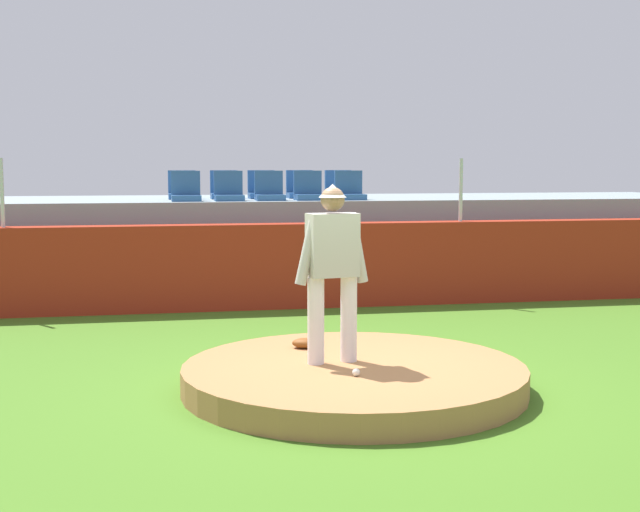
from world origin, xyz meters
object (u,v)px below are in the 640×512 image
at_px(stadium_chair_1, 229,191).
at_px(stadium_chair_8, 300,189).
at_px(stadium_chair_6, 224,190).
at_px(stadium_chair_3, 309,191).
at_px(fielding_glove, 306,343).
at_px(stadium_chair_4, 350,191).
at_px(stadium_chair_9, 339,189).
at_px(stadium_chair_2, 269,191).
at_px(stadium_chair_5, 182,190).
at_px(stadium_chair_0, 186,192).
at_px(stadium_chair_7, 262,190).
at_px(baseball, 356,372).
at_px(pitcher, 332,260).

distance_m(stadium_chair_1, stadium_chair_8, 1.65).
bearing_deg(stadium_chair_1, stadium_chair_6, -89.68).
relative_size(stadium_chair_3, stadium_chair_8, 1.00).
bearing_deg(fielding_glove, stadium_chair_1, -72.21).
bearing_deg(stadium_chair_6, stadium_chair_4, 157.56).
height_order(stadium_chair_4, stadium_chair_9, same).
bearing_deg(stadium_chair_8, stadium_chair_2, 52.87).
bearing_deg(stadium_chair_8, stadium_chair_5, 1.24).
height_order(stadium_chair_0, stadium_chair_5, same).
relative_size(stadium_chair_0, stadium_chair_1, 1.00).
relative_size(stadium_chair_3, stadium_chair_5, 1.00).
height_order(stadium_chair_7, stadium_chair_9, same).
relative_size(stadium_chair_3, stadium_chair_7, 1.00).
relative_size(baseball, stadium_chair_0, 0.15).
height_order(fielding_glove, stadium_chair_7, stadium_chair_7).
bearing_deg(stadium_chair_4, stadium_chair_2, -0.34).
xyz_separation_m(stadium_chair_1, stadium_chair_9, (2.08, 0.88, 0.00)).
xyz_separation_m(fielding_glove, stadium_chair_3, (1.02, 5.53, 1.47)).
bearing_deg(stadium_chair_7, stadium_chair_6, 2.34).
height_order(fielding_glove, stadium_chair_1, stadium_chair_1).
distance_m(stadium_chair_1, stadium_chair_7, 1.12).
distance_m(stadium_chair_6, stadium_chair_8, 1.37).
distance_m(stadium_chair_0, stadium_chair_8, 2.27).
bearing_deg(stadium_chair_5, baseball, 99.79).
bearing_deg(stadium_chair_4, stadium_chair_6, -22.44).
height_order(stadium_chair_2, stadium_chair_8, same).
bearing_deg(stadium_chair_1, stadium_chair_8, -146.09).
height_order(stadium_chair_5, stadium_chair_6, same).
height_order(pitcher, stadium_chair_1, stadium_chair_1).
bearing_deg(fielding_glove, baseball, 114.81).
bearing_deg(baseball, stadium_chair_0, 100.73).
bearing_deg(fielding_glove, stadium_chair_3, -86.19).
height_order(stadium_chair_3, stadium_chair_4, same).
bearing_deg(stadium_chair_9, stadium_chair_2, 31.72).
distance_m(stadium_chair_1, stadium_chair_6, 0.87).
height_order(stadium_chair_7, stadium_chair_8, same).
bearing_deg(stadium_chair_3, stadium_chair_9, -129.79).
bearing_deg(fielding_glove, stadium_chair_8, -84.82).
relative_size(fielding_glove, stadium_chair_9, 0.60).
relative_size(stadium_chair_2, stadium_chair_7, 1.00).
bearing_deg(pitcher, stadium_chair_8, 73.84).
relative_size(baseball, stadium_chair_6, 0.15).
relative_size(stadium_chair_2, stadium_chair_8, 1.00).
bearing_deg(stadium_chair_5, stadium_chair_4, 163.00).
height_order(stadium_chair_3, stadium_chair_8, same).
distance_m(baseball, stadium_chair_8, 7.93).
xyz_separation_m(stadium_chair_6, stadium_chair_7, (0.67, 0.03, 0.00)).
relative_size(stadium_chair_2, stadium_chair_4, 1.00).
height_order(pitcher, stadium_chair_9, stadium_chair_9).
distance_m(pitcher, stadium_chair_0, 6.37).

